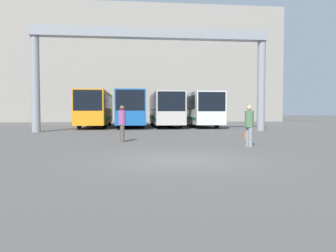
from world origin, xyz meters
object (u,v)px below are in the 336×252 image
at_px(bus_slot_0, 96,107).
at_px(bus_slot_1, 131,107).
at_px(bus_slot_3, 198,108).
at_px(pedestrian_mid_left, 122,123).
at_px(bus_slot_2, 165,108).
at_px(traffic_cone, 247,131).
at_px(pedestrian_mid_right, 249,125).

distance_m(bus_slot_0, bus_slot_1, 3.31).
height_order(bus_slot_3, pedestrian_mid_left, bus_slot_3).
xyz_separation_m(bus_slot_2, traffic_cone, (3.48, -13.12, -1.51)).
bearing_deg(bus_slot_3, bus_slot_0, -179.66).
distance_m(bus_slot_1, bus_slot_2, 3.30).
xyz_separation_m(bus_slot_1, traffic_cone, (6.77, -13.03, -1.57)).
xyz_separation_m(pedestrian_mid_left, traffic_cone, (7.08, 2.32, -0.62)).
xyz_separation_m(bus_slot_2, pedestrian_mid_left, (-3.61, -15.44, -0.89)).
height_order(bus_slot_2, traffic_cone, bus_slot_2).
height_order(bus_slot_3, pedestrian_mid_right, bus_slot_3).
xyz_separation_m(bus_slot_0, pedestrian_mid_left, (2.98, -15.68, -0.93)).
height_order(pedestrian_mid_right, traffic_cone, pedestrian_mid_right).
relative_size(bus_slot_0, bus_slot_2, 1.05).
distance_m(bus_slot_2, bus_slot_3, 3.31).
xyz_separation_m(pedestrian_mid_right, traffic_cone, (1.71, 5.06, -0.60)).
distance_m(bus_slot_2, traffic_cone, 13.66).
bearing_deg(traffic_cone, bus_slot_0, 126.98).
bearing_deg(bus_slot_3, bus_slot_2, -174.73).
xyz_separation_m(bus_slot_0, pedestrian_mid_right, (8.35, -18.42, -0.95)).
xyz_separation_m(bus_slot_0, bus_slot_3, (9.88, 0.06, -0.05)).
relative_size(bus_slot_3, pedestrian_mid_right, 6.56).
bearing_deg(bus_slot_2, pedestrian_mid_right, -84.47).
distance_m(bus_slot_0, pedestrian_mid_left, 15.99).
bearing_deg(bus_slot_1, bus_slot_2, 1.54).
xyz_separation_m(bus_slot_1, pedestrian_mid_left, (-0.31, -15.35, -0.95)).
relative_size(bus_slot_1, bus_slot_2, 0.98).
distance_m(bus_slot_0, pedestrian_mid_right, 20.25).
xyz_separation_m(pedestrian_mid_left, pedestrian_mid_right, (5.37, -2.74, -0.02)).
xyz_separation_m(bus_slot_1, bus_slot_3, (6.59, 0.39, -0.07)).
relative_size(bus_slot_3, traffic_cone, 17.84).
bearing_deg(pedestrian_mid_left, bus_slot_1, -10.69).
distance_m(bus_slot_0, traffic_cone, 16.80).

